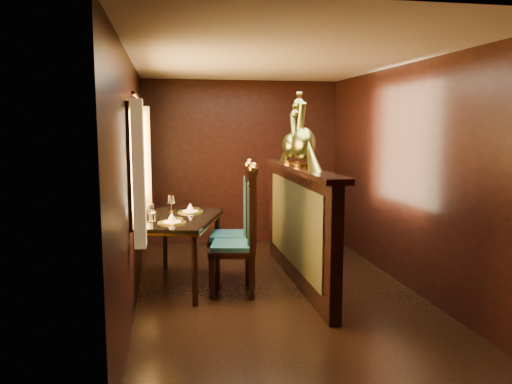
# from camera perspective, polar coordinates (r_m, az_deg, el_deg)

# --- Properties ---
(ground) EXTENTS (5.00, 5.00, 0.00)m
(ground) POSITION_cam_1_polar(r_m,az_deg,el_deg) (5.58, 2.38, -11.44)
(ground) COLOR black
(ground) RESTS_ON ground
(room_shell) EXTENTS (3.04, 5.04, 2.52)m
(room_shell) POSITION_cam_1_polar(r_m,az_deg,el_deg) (5.27, 1.53, 5.02)
(room_shell) COLOR black
(room_shell) RESTS_ON ground
(partition) EXTENTS (0.26, 2.70, 1.36)m
(partition) POSITION_cam_1_polar(r_m,az_deg,el_deg) (5.75, 4.89, -3.51)
(partition) COLOR black
(partition) RESTS_ON ground
(dining_table) EXTENTS (1.17, 1.53, 1.00)m
(dining_table) POSITION_cam_1_polar(r_m,az_deg,el_deg) (5.69, -8.99, -3.59)
(dining_table) COLOR black
(dining_table) RESTS_ON ground
(chair_left) EXTENTS (0.60, 0.62, 1.42)m
(chair_left) POSITION_cam_1_polar(r_m,az_deg,el_deg) (5.37, -1.23, -4.00)
(chair_left) COLOR black
(chair_left) RESTS_ON ground
(chair_right) EXTENTS (0.60, 0.62, 1.43)m
(chair_right) POSITION_cam_1_polar(r_m,az_deg,el_deg) (5.84, -1.66, -3.01)
(chair_right) COLOR black
(chair_right) RESTS_ON ground
(peacock_left) EXTENTS (0.26, 0.70, 0.83)m
(peacock_left) POSITION_cam_1_polar(r_m,az_deg,el_deg) (5.49, 5.48, 7.14)
(peacock_left) COLOR #184A30
(peacock_left) RESTS_ON partition
(peacock_right) EXTENTS (0.22, 0.59, 0.70)m
(peacock_right) POSITION_cam_1_polar(r_m,az_deg,el_deg) (6.02, 4.06, 6.57)
(peacock_right) COLOR #184A30
(peacock_right) RESTS_ON partition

